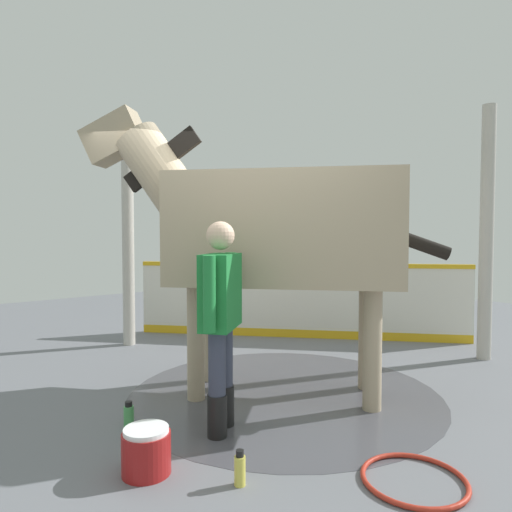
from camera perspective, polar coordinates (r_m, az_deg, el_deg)
ground_plane at (r=4.34m, az=0.58°, el=-17.78°), size 16.00×16.00×0.02m
wet_patch at (r=4.48m, az=3.59°, el=-16.96°), size 2.93×2.93×0.00m
barrier_wall at (r=6.68m, az=5.55°, el=-5.95°), size 3.24×3.68×1.10m
roof_post_near at (r=6.38m, az=-15.92°, el=2.76°), size 0.16×0.16×3.06m
roof_post_far at (r=6.09m, az=27.19°, el=2.58°), size 0.16×0.16×3.06m
horse at (r=4.24m, az=1.91°, el=3.61°), size 2.49×2.75×2.75m
handler at (r=3.46m, az=-4.49°, el=-7.10°), size 0.53×0.46×1.61m
wash_bucket at (r=3.17m, az=-13.73°, el=-22.88°), size 0.31×0.31×0.29m
bottle_shampoo at (r=2.99m, az=-2.06°, el=-25.39°), size 0.07×0.07×0.22m
bottle_spray at (r=3.85m, az=-15.83°, el=-18.92°), size 0.08×0.08×0.21m
hose_coil at (r=3.21m, az=19.39°, el=-25.15°), size 0.64×0.64×0.03m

